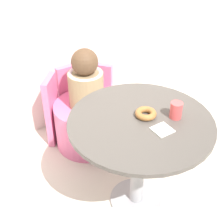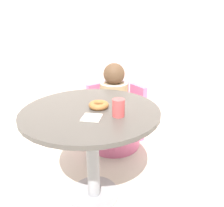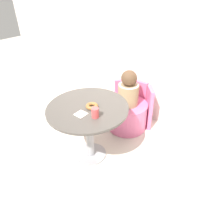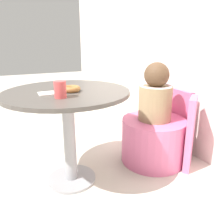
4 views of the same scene
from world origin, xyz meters
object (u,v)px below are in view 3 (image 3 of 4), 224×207
Objects in this scene: round_table at (88,118)px; child_figure at (129,90)px; donut at (92,106)px; tub_chair at (127,115)px; cup at (95,113)px.

round_table is 1.78× the size of child_figure.
donut is (0.05, 0.02, 0.16)m from round_table.
round_table is 6.77× the size of donut.
child_figure is at bearing 91.78° from donut.
round_table is at bearing -91.92° from tub_chair.
donut is (0.02, -0.70, 0.12)m from child_figure.
donut is at bearing -88.22° from tub_chair.
tub_chair is at bearing 88.08° from round_table.
cup reaches higher than tub_chair.
child_figure is at bearing 90.00° from tub_chair.
round_table is 0.71m from child_figure.
round_table is at bearing -91.92° from child_figure.
donut is at bearing 143.90° from cup.
cup is (0.18, -0.08, 0.19)m from round_table.
cup is at bearing -36.10° from donut.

